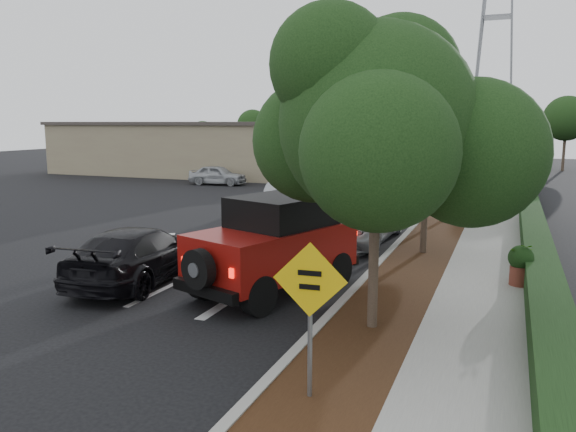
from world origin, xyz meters
The scene contains 19 objects.
ground centered at (0.00, 0.00, 0.00)m, with size 120.00×120.00×0.00m, color black.
curb centered at (4.60, 12.00, 0.07)m, with size 0.20×70.00×0.15m, color #9E9B93.
planting_strip centered at (5.60, 12.00, 0.06)m, with size 1.80×70.00×0.12m, color black.
sidewalk centered at (7.50, 12.00, 0.06)m, with size 2.00×70.00×0.12m, color gray.
hedge centered at (8.90, 12.00, 0.40)m, with size 0.80×70.00×0.80m, color black.
commercial_building centered at (-16.00, 30.00, 2.00)m, with size 22.00×12.00×4.00m, color gray.
transmission_tower centered at (6.00, 48.00, 0.00)m, with size 7.00×4.00×28.00m, color slate, non-canonical shape.
street_tree_near centered at (5.60, -0.50, 0.00)m, with size 3.80×3.80×5.92m, color black, non-canonical shape.
street_tree_mid centered at (5.60, 6.50, 0.00)m, with size 3.20×3.20×5.32m, color black, non-canonical shape.
street_tree_far centered at (5.60, 13.00, 0.00)m, with size 3.40×3.40×5.62m, color black, non-canonical shape.
light_pole_a centered at (-6.50, 26.00, 0.00)m, with size 2.00×0.22×9.00m, color slate, non-canonical shape.
light_pole_b centered at (-7.50, 38.00, 0.00)m, with size 2.00×0.22×9.00m, color slate, non-canonical shape.
red_jeep centered at (2.79, 1.38, 1.22)m, with size 3.37×4.88×2.39m.
silver_suv_ahead centered at (2.95, 7.75, 0.80)m, with size 2.65×5.74×1.60m, color #B1B4B9.
black_suv_oncoming centered at (-1.00, 0.83, 0.73)m, with size 2.06×5.06×1.47m, color black.
silver_sedan_oncoming centered at (-1.82, 13.23, 0.70)m, with size 1.48×4.24×1.40m, color #A3A5AA.
parked_suv centered at (-10.22, 21.99, 0.66)m, with size 1.56×3.87×1.32m, color #A6A9AE.
speed_hump_sign centered at (5.40, -3.74, 1.64)m, with size 1.11×0.13×2.37m.
terracotta_planter centered at (8.40, 3.71, 0.74)m, with size 0.63×0.63×1.09m.
Camera 1 is at (8.00, -11.18, 4.21)m, focal length 35.00 mm.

